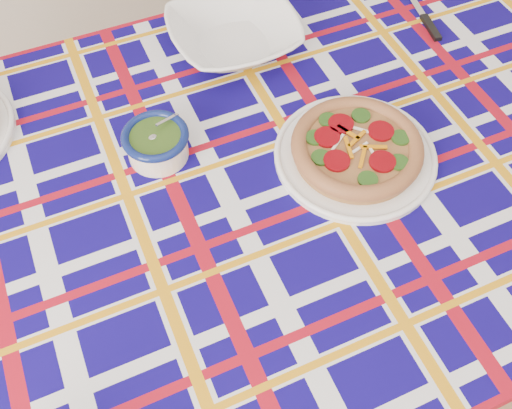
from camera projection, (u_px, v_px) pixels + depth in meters
dining_table at (263, 197)px, 1.19m from camera, size 1.90×1.38×0.81m
tablecloth at (263, 190)px, 1.17m from camera, size 1.94×1.42×0.11m
main_focaccia_plate at (357, 148)px, 1.11m from camera, size 0.36×0.36×0.06m
pesto_bowl at (156, 142)px, 1.11m from camera, size 0.16×0.16×0.08m
serving_bowl at (234, 34)px, 1.30m from camera, size 0.34×0.34×0.07m
table_knife at (415, 2)px, 1.42m from camera, size 0.10×0.23×0.01m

